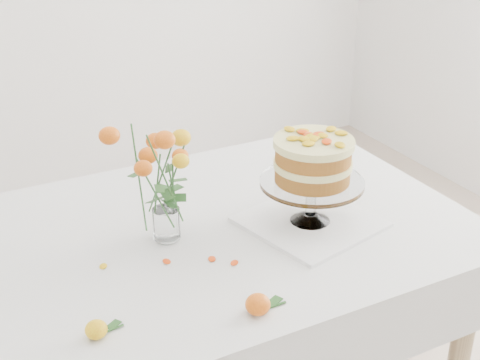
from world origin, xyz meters
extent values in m
cube|color=#A1875E|center=(0.00, 0.00, 0.73)|extent=(1.40, 0.90, 0.04)
cylinder|color=#A1875E|center=(0.62, 0.37, 0.35)|extent=(0.06, 0.06, 0.71)
cube|color=white|center=(0.00, 0.00, 0.75)|extent=(1.42, 0.92, 0.01)
cube|color=white|center=(0.00, 0.46, 0.65)|extent=(1.42, 0.01, 0.20)
cube|color=white|center=(0.71, 0.00, 0.65)|extent=(0.01, 0.92, 0.20)
cube|color=white|center=(0.28, -0.10, 0.76)|extent=(0.37, 0.37, 0.01)
cylinder|color=silver|center=(0.28, -0.10, 0.83)|extent=(0.03, 0.03, 0.09)
cylinder|color=silver|center=(0.28, -0.10, 0.88)|extent=(0.27, 0.27, 0.01)
cylinder|color=olive|center=(0.28, -0.10, 0.90)|extent=(0.23, 0.23, 0.04)
cylinder|color=#ECE698|center=(0.28, -0.10, 0.93)|extent=(0.24, 0.24, 0.02)
cylinder|color=olive|center=(0.28, -0.10, 0.96)|extent=(0.23, 0.23, 0.04)
cylinder|color=#ECE698|center=(0.28, -0.10, 0.99)|extent=(0.25, 0.25, 0.02)
cylinder|color=silver|center=(-0.08, 0.00, 0.76)|extent=(0.06, 0.06, 0.01)
cylinder|color=silver|center=(-0.08, 0.00, 0.80)|extent=(0.07, 0.07, 0.08)
ellipsoid|color=yellow|center=(-0.35, -0.29, 0.78)|extent=(0.05, 0.05, 0.04)
cylinder|color=#265421|center=(-0.32, -0.29, 0.76)|extent=(0.05, 0.01, 0.00)
ellipsoid|color=#BD4A09|center=(-0.02, -0.37, 0.78)|extent=(0.05, 0.05, 0.05)
cylinder|color=#265421|center=(0.01, -0.37, 0.76)|extent=(0.06, 0.01, 0.01)
ellipsoid|color=#E4B20E|center=(-0.12, -0.10, 0.76)|extent=(0.03, 0.02, 0.00)
ellipsoid|color=#E4B20E|center=(-0.02, -0.14, 0.76)|extent=(0.03, 0.02, 0.00)
ellipsoid|color=#E4B20E|center=(0.02, -0.18, 0.76)|extent=(0.03, 0.02, 0.00)
ellipsoid|color=#E4B20E|center=(-0.26, -0.05, 0.76)|extent=(0.03, 0.02, 0.00)
camera|label=1|loc=(-0.59, -1.37, 1.63)|focal=50.00mm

